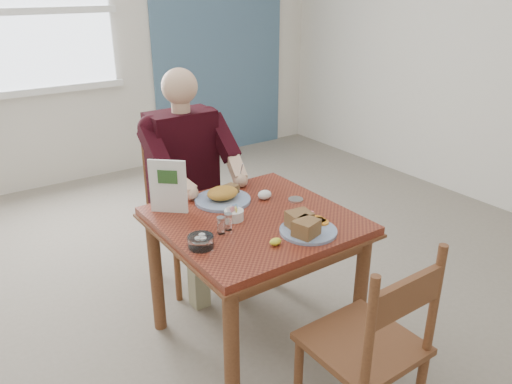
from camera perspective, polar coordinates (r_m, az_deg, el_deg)
floor at (r=2.90m, az=-0.14°, el=-16.30°), size 6.00×6.00×0.00m
wall_back at (r=5.03m, az=-20.83°, el=16.58°), size 5.50×0.00×5.50m
accent_panel at (r=5.64m, az=-4.18°, el=18.47°), size 1.60×0.02×2.80m
lemon_wedge at (r=2.23m, az=2.24°, el=-5.69°), size 0.07×0.06×0.03m
napkin at (r=2.69m, az=0.99°, el=-0.31°), size 0.09×0.07×0.05m
metal_dish at (r=2.69m, az=4.56°, el=-0.88°), size 0.08×0.08×0.01m
window at (r=4.90m, az=-25.77°, el=18.08°), size 1.72×0.04×1.42m
table at (r=2.55m, az=-0.15°, el=-5.11°), size 0.92×0.92×0.75m
chair_far at (r=3.24m, az=-8.19°, el=-2.10°), size 0.42×0.42×0.95m
chair_near at (r=2.15m, az=12.98°, el=-16.91°), size 0.42×0.42×0.95m
diner at (r=3.04m, az=-7.77°, el=2.99°), size 0.53×0.56×1.39m
near_plate at (r=2.34m, az=5.69°, el=-3.89°), size 0.31×0.31×0.09m
far_plate at (r=2.67m, az=-3.77°, el=-0.43°), size 0.36×0.36×0.08m
caddy at (r=2.46m, az=-2.54°, el=-2.62°), size 0.12×0.12×0.07m
shakers at (r=2.34m, az=-3.61°, el=-3.59°), size 0.09×0.06×0.08m
creamer at (r=2.22m, az=-6.33°, el=-5.64°), size 0.14×0.14×0.05m
menu at (r=2.53m, az=-10.02°, el=0.65°), size 0.15×0.14×0.28m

